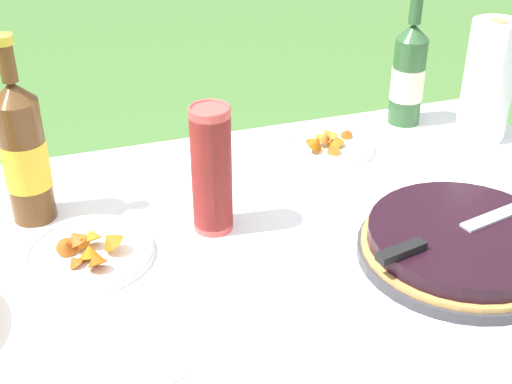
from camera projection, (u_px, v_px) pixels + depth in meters
name	position (u px, v px, depth m)	size (l,w,h in m)	color
garden_table	(213.00, 304.00, 1.23)	(1.63, 0.99, 0.74)	brown
tablecloth	(212.00, 278.00, 1.20)	(1.64, 1.00, 0.10)	white
berry_tart	(462.00, 244.00, 1.21)	(0.36, 0.36, 0.06)	#38383D
serving_knife	(453.00, 232.00, 1.18)	(0.37, 0.11, 0.01)	silver
cup_stack	(212.00, 170.00, 1.25)	(0.07, 0.07, 0.24)	#E04C47
cider_bottle_green	(408.00, 74.00, 1.64)	(0.08, 0.08, 0.32)	#2D562D
cider_bottle_amber	(24.00, 153.00, 1.27)	(0.08, 0.08, 0.35)	brown
snack_plate_left	(329.00, 145.00, 1.57)	(0.20, 0.20, 0.06)	white
snack_plate_right	(89.00, 251.00, 1.22)	(0.23, 0.23, 0.06)	white
paper_towel_roll	(489.00, 81.00, 1.57)	(0.11, 0.11, 0.27)	white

